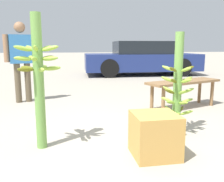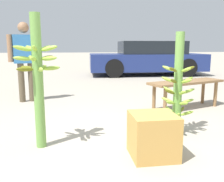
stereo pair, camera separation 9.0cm
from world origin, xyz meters
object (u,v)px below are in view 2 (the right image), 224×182
at_px(vendor_person, 25,55).
at_px(produce_crate, 153,135).
at_px(banana_stalk_center, 178,87).
at_px(parked_car, 147,58).
at_px(market_bench, 186,85).
at_px(banana_stalk_left, 38,77).

bearing_deg(vendor_person, produce_crate, -74.32).
relative_size(banana_stalk_center, vendor_person, 0.82).
xyz_separation_m(parked_car, produce_crate, (-2.03, -7.04, -0.41)).
xyz_separation_m(vendor_person, market_bench, (2.90, -1.02, -0.50)).
bearing_deg(produce_crate, parked_car, 73.89).
relative_size(vendor_person, market_bench, 1.04).
bearing_deg(market_bench, vendor_person, 140.66).
relative_size(banana_stalk_center, parked_car, 0.29).
relative_size(banana_stalk_left, market_bench, 0.96).
distance_m(banana_stalk_center, produce_crate, 0.85).
xyz_separation_m(banana_stalk_center, produce_crate, (-0.49, -0.57, -0.39)).
distance_m(parked_car, produce_crate, 7.34).
height_order(banana_stalk_left, banana_stalk_center, banana_stalk_left).
height_order(banana_stalk_center, vendor_person, vendor_person).
bearing_deg(vendor_person, parked_car, 32.90).
bearing_deg(produce_crate, banana_stalk_left, 159.64).
bearing_deg(parked_car, banana_stalk_left, 156.82).
relative_size(vendor_person, parked_car, 0.36).
relative_size(banana_stalk_center, market_bench, 0.85).
height_order(vendor_person, market_bench, vendor_person).
relative_size(vendor_person, produce_crate, 3.53).
height_order(vendor_person, produce_crate, vendor_person).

